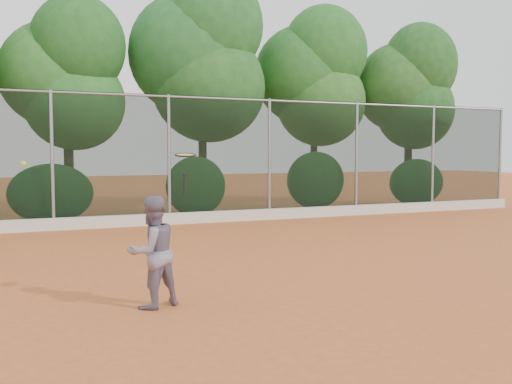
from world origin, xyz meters
name	(u,v)px	position (x,y,z in m)	size (l,w,h in m)	color
ground	(280,273)	(0.00, 0.00, 0.00)	(80.00, 80.00, 0.00)	#BF5F2D
concrete_curb	(171,219)	(0.00, 6.82, 0.15)	(24.00, 0.20, 0.30)	silver
tennis_player	(152,252)	(-2.35, -1.19, 0.70)	(0.68, 0.53, 1.41)	slate
chainlink_fence	(169,156)	(0.00, 7.00, 1.86)	(24.09, 0.09, 3.50)	black
foliage_backdrop	(133,69)	(-0.55, 8.98, 4.40)	(23.70, 3.63, 7.55)	#45311A
tennis_racket	(185,158)	(-1.97, -1.39, 1.87)	(0.32, 0.32, 0.51)	black
tennis_ball_in_flight	(23,164)	(-3.81, -0.81, 1.81)	(0.07, 0.07, 0.07)	#B0D430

